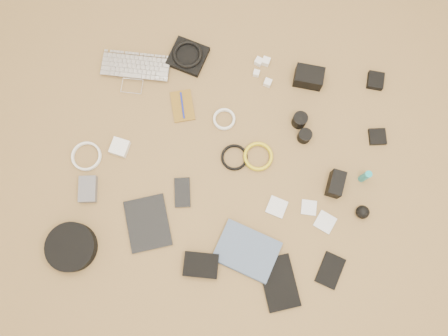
# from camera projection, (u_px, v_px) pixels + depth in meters

# --- Properties ---
(laptop) EXTENTS (0.31, 0.22, 0.02)m
(laptop) POSITION_uv_depth(u_px,v_px,m) (134.00, 75.00, 2.00)
(laptop) COLOR silver
(laptop) RESTS_ON ground
(headphone_pouch) EXTENTS (0.20, 0.19, 0.03)m
(headphone_pouch) POSITION_uv_depth(u_px,v_px,m) (188.00, 57.00, 2.01)
(headphone_pouch) COLOR black
(headphone_pouch) RESTS_ON ground
(headphones) EXTENTS (0.17, 0.17, 0.02)m
(headphones) POSITION_uv_depth(u_px,v_px,m) (188.00, 54.00, 1.99)
(headphones) COLOR black
(headphones) RESTS_ON headphone_pouch
(charger_a) EXTENTS (0.04, 0.04, 0.03)m
(charger_a) POSITION_uv_depth(u_px,v_px,m) (259.00, 62.00, 2.01)
(charger_a) COLOR white
(charger_a) RESTS_ON ground
(charger_b) EXTENTS (0.04, 0.04, 0.03)m
(charger_b) POSITION_uv_depth(u_px,v_px,m) (266.00, 61.00, 2.01)
(charger_b) COLOR white
(charger_b) RESTS_ON ground
(charger_c) EXTENTS (0.03, 0.03, 0.03)m
(charger_c) POSITION_uv_depth(u_px,v_px,m) (256.00, 73.00, 2.00)
(charger_c) COLOR white
(charger_c) RESTS_ON ground
(charger_d) EXTENTS (0.04, 0.04, 0.03)m
(charger_d) POSITION_uv_depth(u_px,v_px,m) (268.00, 83.00, 1.98)
(charger_d) COLOR white
(charger_d) RESTS_ON ground
(dslr_camera) EXTENTS (0.13, 0.10, 0.07)m
(dslr_camera) POSITION_uv_depth(u_px,v_px,m) (309.00, 77.00, 1.97)
(dslr_camera) COLOR black
(dslr_camera) RESTS_ON ground
(lens_pouch) EXTENTS (0.08, 0.08, 0.03)m
(lens_pouch) POSITION_uv_depth(u_px,v_px,m) (375.00, 81.00, 1.99)
(lens_pouch) COLOR black
(lens_pouch) RESTS_ON ground
(notebook_olive) EXTENTS (0.13, 0.17, 0.01)m
(notebook_olive) POSITION_uv_depth(u_px,v_px,m) (183.00, 106.00, 1.97)
(notebook_olive) COLOR brown
(notebook_olive) RESTS_ON ground
(pen_blue) EXTENTS (0.04, 0.12, 0.01)m
(pen_blue) POSITION_uv_depth(u_px,v_px,m) (182.00, 105.00, 1.96)
(pen_blue) COLOR #1422AA
(pen_blue) RESTS_ON notebook_olive
(cable_white_a) EXTENTS (0.11, 0.11, 0.01)m
(cable_white_a) POSITION_uv_depth(u_px,v_px,m) (224.00, 120.00, 1.96)
(cable_white_a) COLOR white
(cable_white_a) RESTS_ON ground
(lens_a) EXTENTS (0.06, 0.06, 0.07)m
(lens_a) POSITION_uv_depth(u_px,v_px,m) (300.00, 120.00, 1.93)
(lens_a) COLOR black
(lens_a) RESTS_ON ground
(lens_b) EXTENTS (0.07, 0.07, 0.05)m
(lens_b) POSITION_uv_depth(u_px,v_px,m) (305.00, 136.00, 1.92)
(lens_b) COLOR black
(lens_b) RESTS_ON ground
(card_reader) EXTENTS (0.08, 0.08, 0.02)m
(card_reader) POSITION_uv_depth(u_px,v_px,m) (377.00, 137.00, 1.93)
(card_reader) COLOR black
(card_reader) RESTS_ON ground
(power_brick) EXTENTS (0.09, 0.09, 0.03)m
(power_brick) POSITION_uv_depth(u_px,v_px,m) (120.00, 147.00, 1.92)
(power_brick) COLOR white
(power_brick) RESTS_ON ground
(cable_white_b) EXTENTS (0.17, 0.17, 0.01)m
(cable_white_b) POSITION_uv_depth(u_px,v_px,m) (87.00, 156.00, 1.92)
(cable_white_b) COLOR white
(cable_white_b) RESTS_ON ground
(cable_black) EXTENTS (0.12, 0.12, 0.01)m
(cable_black) POSITION_uv_depth(u_px,v_px,m) (234.00, 158.00, 1.92)
(cable_black) COLOR black
(cable_black) RESTS_ON ground
(cable_yellow) EXTENTS (0.15, 0.15, 0.01)m
(cable_yellow) POSITION_uv_depth(u_px,v_px,m) (258.00, 157.00, 1.92)
(cable_yellow) COLOR gold
(cable_yellow) RESTS_ON ground
(flash) EXTENTS (0.08, 0.12, 0.08)m
(flash) POSITION_uv_depth(u_px,v_px,m) (336.00, 184.00, 1.86)
(flash) COLOR black
(flash) RESTS_ON ground
(lens_cleaner) EXTENTS (0.03, 0.03, 0.10)m
(lens_cleaner) POSITION_uv_depth(u_px,v_px,m) (365.00, 176.00, 1.85)
(lens_cleaner) COLOR teal
(lens_cleaner) RESTS_ON ground
(battery_charger) EXTENTS (0.09, 0.12, 0.03)m
(battery_charger) POSITION_uv_depth(u_px,v_px,m) (88.00, 189.00, 1.88)
(battery_charger) COLOR #5D5D62
(battery_charger) RESTS_ON ground
(tablet) EXTENTS (0.24, 0.27, 0.01)m
(tablet) POSITION_uv_depth(u_px,v_px,m) (148.00, 223.00, 1.86)
(tablet) COLOR black
(tablet) RESTS_ON ground
(phone) EXTENTS (0.09, 0.14, 0.01)m
(phone) POSITION_uv_depth(u_px,v_px,m) (182.00, 192.00, 1.88)
(phone) COLOR black
(phone) RESTS_ON ground
(filter_case_left) EXTENTS (0.10, 0.10, 0.01)m
(filter_case_left) POSITION_uv_depth(u_px,v_px,m) (277.00, 207.00, 1.87)
(filter_case_left) COLOR silver
(filter_case_left) RESTS_ON ground
(filter_case_mid) EXTENTS (0.07, 0.07, 0.01)m
(filter_case_mid) POSITION_uv_depth(u_px,v_px,m) (309.00, 208.00, 1.87)
(filter_case_mid) COLOR silver
(filter_case_mid) RESTS_ON ground
(filter_case_right) EXTENTS (0.10, 0.10, 0.01)m
(filter_case_right) POSITION_uv_depth(u_px,v_px,m) (325.00, 222.00, 1.86)
(filter_case_right) COLOR silver
(filter_case_right) RESTS_ON ground
(air_blower) EXTENTS (0.07, 0.07, 0.06)m
(air_blower) POSITION_uv_depth(u_px,v_px,m) (363.00, 212.00, 1.84)
(air_blower) COLOR black
(air_blower) RESTS_ON ground
(headphone_case) EXTENTS (0.24, 0.24, 0.06)m
(headphone_case) POSITION_uv_depth(u_px,v_px,m) (71.00, 247.00, 1.81)
(headphone_case) COLOR black
(headphone_case) RESTS_ON ground
(drive_case) EXTENTS (0.14, 0.10, 0.04)m
(drive_case) POSITION_uv_depth(u_px,v_px,m) (201.00, 265.00, 1.81)
(drive_case) COLOR black
(drive_case) RESTS_ON ground
(paperback) EXTENTS (0.29, 0.25, 0.02)m
(paperback) POSITION_uv_depth(u_px,v_px,m) (238.00, 272.00, 1.80)
(paperback) COLOR #485B7A
(paperback) RESTS_ON ground
(notebook_black_a) EXTENTS (0.20, 0.25, 0.02)m
(notebook_black_a) POSITION_uv_depth(u_px,v_px,m) (279.00, 283.00, 1.80)
(notebook_black_a) COLOR black
(notebook_black_a) RESTS_ON ground
(notebook_black_b) EXTENTS (0.13, 0.16, 0.01)m
(notebook_black_b) POSITION_uv_depth(u_px,v_px,m) (330.00, 270.00, 1.81)
(notebook_black_b) COLOR black
(notebook_black_b) RESTS_ON ground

